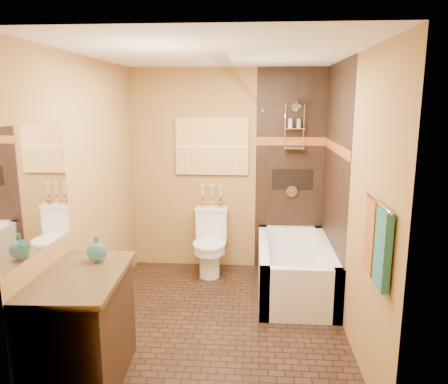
# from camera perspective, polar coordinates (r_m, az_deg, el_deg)

# --- Properties ---
(floor) EXTENTS (3.00, 3.00, 0.00)m
(floor) POSITION_cam_1_polar(r_m,az_deg,el_deg) (4.43, -0.83, -16.52)
(floor) COLOR black
(floor) RESTS_ON ground
(wall_left) EXTENTS (0.02, 3.00, 2.50)m
(wall_left) POSITION_cam_1_polar(r_m,az_deg,el_deg) (4.26, -17.17, -0.24)
(wall_left) COLOR #A06D3D
(wall_left) RESTS_ON floor
(wall_right) EXTENTS (0.02, 3.00, 2.50)m
(wall_right) POSITION_cam_1_polar(r_m,az_deg,el_deg) (4.07, 16.21, -0.75)
(wall_right) COLOR #A06D3D
(wall_right) RESTS_ON floor
(wall_back) EXTENTS (2.40, 0.02, 2.50)m
(wall_back) POSITION_cam_1_polar(r_m,az_deg,el_deg) (5.46, 0.49, 2.85)
(wall_back) COLOR #A06D3D
(wall_back) RESTS_ON floor
(wall_front) EXTENTS (2.40, 0.02, 2.50)m
(wall_front) POSITION_cam_1_polar(r_m,az_deg,el_deg) (2.55, -3.85, -7.71)
(wall_front) COLOR #A06D3D
(wall_front) RESTS_ON floor
(ceiling) EXTENTS (3.00, 3.00, 0.00)m
(ceiling) POSITION_cam_1_polar(r_m,az_deg,el_deg) (3.92, -0.95, 17.65)
(ceiling) COLOR silver
(ceiling) RESTS_ON wall_back
(alcove_tile_back) EXTENTS (0.85, 0.01, 2.50)m
(alcove_tile_back) POSITION_cam_1_polar(r_m,az_deg,el_deg) (5.45, 8.64, 2.70)
(alcove_tile_back) COLOR black
(alcove_tile_back) RESTS_ON wall_back
(alcove_tile_right) EXTENTS (0.01, 1.50, 2.50)m
(alcove_tile_right) POSITION_cam_1_polar(r_m,az_deg,el_deg) (4.79, 14.25, 1.20)
(alcove_tile_right) COLOR black
(alcove_tile_right) RESTS_ON wall_right
(mosaic_band_back) EXTENTS (0.85, 0.01, 0.10)m
(mosaic_band_back) POSITION_cam_1_polar(r_m,az_deg,el_deg) (5.40, 8.77, 6.57)
(mosaic_band_back) COLOR #973A1B
(mosaic_band_back) RESTS_ON alcove_tile_back
(mosaic_band_right) EXTENTS (0.01, 1.50, 0.10)m
(mosaic_band_right) POSITION_cam_1_polar(r_m,az_deg,el_deg) (4.73, 14.36, 5.61)
(mosaic_band_right) COLOR #973A1B
(mosaic_band_right) RESTS_ON alcove_tile_right
(alcove_niche) EXTENTS (0.50, 0.01, 0.25)m
(alcove_niche) POSITION_cam_1_polar(r_m,az_deg,el_deg) (5.47, 8.88, 1.65)
(alcove_niche) COLOR black
(alcove_niche) RESTS_ON alcove_tile_back
(shower_fixtures) EXTENTS (0.24, 0.33, 1.16)m
(shower_fixtures) POSITION_cam_1_polar(r_m,az_deg,el_deg) (5.30, 9.15, 6.95)
(shower_fixtures) COLOR silver
(shower_fixtures) RESTS_ON floor
(curtain_rod) EXTENTS (0.03, 1.55, 0.03)m
(curtain_rod) POSITION_cam_1_polar(r_m,az_deg,el_deg) (4.63, 4.93, 10.77)
(curtain_rod) COLOR silver
(curtain_rod) RESTS_ON wall_back
(towel_bar) EXTENTS (0.02, 0.55, 0.02)m
(towel_bar) POSITION_cam_1_polar(r_m,az_deg,el_deg) (3.02, 19.56, -1.37)
(towel_bar) COLOR silver
(towel_bar) RESTS_ON wall_right
(towel_teal) EXTENTS (0.05, 0.22, 0.52)m
(towel_teal) POSITION_cam_1_polar(r_m,az_deg,el_deg) (2.97, 20.04, -7.02)
(towel_teal) COLOR #216E64
(towel_teal) RESTS_ON towel_bar
(towel_rust) EXTENTS (0.05, 0.22, 0.52)m
(towel_rust) POSITION_cam_1_polar(r_m,az_deg,el_deg) (3.21, 18.79, -5.54)
(towel_rust) COLOR #905B1A
(towel_rust) RESTS_ON towel_bar
(sunset_painting) EXTENTS (0.90, 0.04, 0.70)m
(sunset_painting) POSITION_cam_1_polar(r_m,az_deg,el_deg) (5.41, -1.58, 5.97)
(sunset_painting) COLOR #C47A2E
(sunset_painting) RESTS_ON wall_back
(vanity_mirror) EXTENTS (0.01, 1.00, 0.90)m
(vanity_mirror) POSITION_cam_1_polar(r_m,az_deg,el_deg) (3.32, -23.42, 0.38)
(vanity_mirror) COLOR white
(vanity_mirror) RESTS_ON wall_left
(bathtub) EXTENTS (0.80, 1.50, 0.55)m
(bathtub) POSITION_cam_1_polar(r_m,az_deg,el_deg) (5.02, 9.21, -10.34)
(bathtub) COLOR white
(bathtub) RESTS_ON floor
(toilet) EXTENTS (0.41, 0.60, 0.80)m
(toilet) POSITION_cam_1_polar(r_m,az_deg,el_deg) (5.40, -1.79, -6.53)
(toilet) COLOR white
(toilet) RESTS_ON floor
(vanity) EXTENTS (0.66, 1.02, 0.87)m
(vanity) POSITION_cam_1_polar(r_m,az_deg,el_deg) (3.56, -18.03, -16.64)
(vanity) COLOR black
(vanity) RESTS_ON floor
(teal_bottle) EXTENTS (0.19, 0.19, 0.25)m
(teal_bottle) POSITION_cam_1_polar(r_m,az_deg,el_deg) (3.55, -16.27, -7.12)
(teal_bottle) COLOR #23646B
(teal_bottle) RESTS_ON vanity
(bud_vases) EXTENTS (0.29, 0.06, 0.28)m
(bud_vases) POSITION_cam_1_polar(r_m,az_deg,el_deg) (5.42, -1.63, -0.42)
(bud_vases) COLOR #CA8B3F
(bud_vases) RESTS_ON toilet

